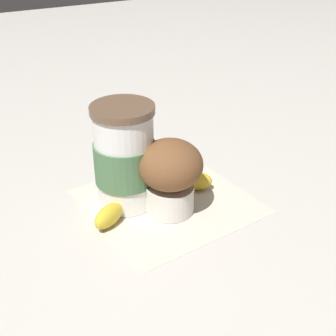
{
  "coord_description": "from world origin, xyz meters",
  "views": [
    {
      "loc": [
        -0.28,
        -0.51,
        0.39
      ],
      "look_at": [
        0.0,
        0.0,
        0.06
      ],
      "focal_mm": 50.0,
      "sensor_mm": 36.0,
      "label": 1
    }
  ],
  "objects_px": {
    "muffin": "(170,173)",
    "banana": "(150,194)",
    "coffee_cup": "(125,158)",
    "sugar_packet": "(164,148)"
  },
  "relations": [
    {
      "from": "coffee_cup",
      "to": "muffin",
      "type": "height_order",
      "value": "coffee_cup"
    },
    {
      "from": "banana",
      "to": "sugar_packet",
      "type": "xyz_separation_m",
      "value": [
        0.1,
        0.14,
        -0.01
      ]
    },
    {
      "from": "muffin",
      "to": "banana",
      "type": "relative_size",
      "value": 0.52
    },
    {
      "from": "muffin",
      "to": "banana",
      "type": "height_order",
      "value": "muffin"
    },
    {
      "from": "coffee_cup",
      "to": "sugar_packet",
      "type": "distance_m",
      "value": 0.19
    },
    {
      "from": "coffee_cup",
      "to": "banana",
      "type": "relative_size",
      "value": 0.73
    },
    {
      "from": "coffee_cup",
      "to": "banana",
      "type": "bearing_deg",
      "value": -33.26
    },
    {
      "from": "coffee_cup",
      "to": "muffin",
      "type": "relative_size",
      "value": 1.39
    },
    {
      "from": "coffee_cup",
      "to": "banana",
      "type": "distance_m",
      "value": 0.07
    },
    {
      "from": "coffee_cup",
      "to": "muffin",
      "type": "xyz_separation_m",
      "value": [
        0.05,
        -0.05,
        -0.01
      ]
    }
  ]
}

